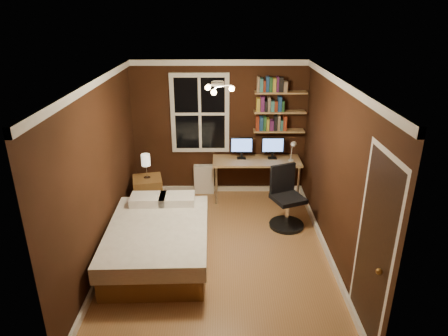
{
  "coord_description": "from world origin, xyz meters",
  "views": [
    {
      "loc": [
        0.06,
        -5.0,
        3.34
      ],
      "look_at": [
        0.08,
        0.45,
        1.14
      ],
      "focal_mm": 32.0,
      "sensor_mm": 36.0,
      "label": 1
    }
  ],
  "objects_px": {
    "nightstand": "(148,194)",
    "desk": "(257,163)",
    "monitor_right": "(273,148)",
    "bedside_lamp": "(146,166)",
    "office_chair": "(286,204)",
    "bed": "(159,241)",
    "radiator": "(204,179)",
    "desk_lamp": "(292,151)",
    "monitor_left": "(242,148)"
  },
  "relations": [
    {
      "from": "monitor_right",
      "to": "office_chair",
      "type": "bearing_deg",
      "value": -84.17
    },
    {
      "from": "bed",
      "to": "radiator",
      "type": "xyz_separation_m",
      "value": [
        0.55,
        2.15,
        0.01
      ]
    },
    {
      "from": "bed",
      "to": "nightstand",
      "type": "height_order",
      "value": "bed"
    },
    {
      "from": "bedside_lamp",
      "to": "monitor_left",
      "type": "height_order",
      "value": "monitor_left"
    },
    {
      "from": "monitor_right",
      "to": "office_chair",
      "type": "distance_m",
      "value": 1.25
    },
    {
      "from": "office_chair",
      "to": "desk",
      "type": "bearing_deg",
      "value": 89.11
    },
    {
      "from": "nightstand",
      "to": "bedside_lamp",
      "type": "bearing_deg",
      "value": 0.0
    },
    {
      "from": "nightstand",
      "to": "monitor_right",
      "type": "relative_size",
      "value": 1.46
    },
    {
      "from": "radiator",
      "to": "office_chair",
      "type": "distance_m",
      "value": 1.86
    },
    {
      "from": "bed",
      "to": "office_chair",
      "type": "bearing_deg",
      "value": 23.76
    },
    {
      "from": "nightstand",
      "to": "radiator",
      "type": "distance_m",
      "value": 1.17
    },
    {
      "from": "desk",
      "to": "monitor_left",
      "type": "bearing_deg",
      "value": 163.85
    },
    {
      "from": "bedside_lamp",
      "to": "monitor_right",
      "type": "distance_m",
      "value": 2.29
    },
    {
      "from": "desk",
      "to": "monitor_right",
      "type": "relative_size",
      "value": 3.84
    },
    {
      "from": "desk",
      "to": "office_chair",
      "type": "relative_size",
      "value": 1.57
    },
    {
      "from": "monitor_right",
      "to": "desk_lamp",
      "type": "relative_size",
      "value": 0.94
    },
    {
      "from": "desk_lamp",
      "to": "bedside_lamp",
      "type": "bearing_deg",
      "value": -172.23
    },
    {
      "from": "radiator",
      "to": "desk",
      "type": "xyz_separation_m",
      "value": [
        0.98,
        -0.21,
        0.41
      ]
    },
    {
      "from": "bedside_lamp",
      "to": "office_chair",
      "type": "bearing_deg",
      "value": -13.32
    },
    {
      "from": "radiator",
      "to": "monitor_right",
      "type": "bearing_deg",
      "value": -5.99
    },
    {
      "from": "bedside_lamp",
      "to": "radiator",
      "type": "relative_size",
      "value": 0.77
    },
    {
      "from": "bed",
      "to": "monitor_right",
      "type": "bearing_deg",
      "value": 46.33
    },
    {
      "from": "monitor_right",
      "to": "desk",
      "type": "bearing_deg",
      "value": -164.73
    },
    {
      "from": "bed",
      "to": "nightstand",
      "type": "bearing_deg",
      "value": 103.4
    },
    {
      "from": "desk",
      "to": "monitor_left",
      "type": "height_order",
      "value": "monitor_left"
    },
    {
      "from": "bed",
      "to": "nightstand",
      "type": "xyz_separation_m",
      "value": [
        -0.39,
        1.47,
        0.03
      ]
    },
    {
      "from": "bedside_lamp",
      "to": "office_chair",
      "type": "xyz_separation_m",
      "value": [
        2.33,
        -0.55,
        -0.43
      ]
    },
    {
      "from": "desk_lamp",
      "to": "office_chair",
      "type": "distance_m",
      "value": 1.09
    },
    {
      "from": "bedside_lamp",
      "to": "office_chair",
      "type": "height_order",
      "value": "bedside_lamp"
    },
    {
      "from": "radiator",
      "to": "monitor_left",
      "type": "relative_size",
      "value": 1.37
    },
    {
      "from": "radiator",
      "to": "office_chair",
      "type": "xyz_separation_m",
      "value": [
        1.38,
        -1.23,
        0.11
      ]
    },
    {
      "from": "bed",
      "to": "bedside_lamp",
      "type": "bearing_deg",
      "value": 103.4
    },
    {
      "from": "desk",
      "to": "bed",
      "type": "bearing_deg",
      "value": -128.24
    },
    {
      "from": "desk",
      "to": "office_chair",
      "type": "bearing_deg",
      "value": -68.39
    },
    {
      "from": "monitor_right",
      "to": "office_chair",
      "type": "height_order",
      "value": "monitor_right"
    },
    {
      "from": "bed",
      "to": "desk_lamp",
      "type": "bearing_deg",
      "value": 38.6
    },
    {
      "from": "monitor_left",
      "to": "desk_lamp",
      "type": "height_order",
      "value": "desk_lamp"
    },
    {
      "from": "radiator",
      "to": "monitor_left",
      "type": "distance_m",
      "value": 0.98
    },
    {
      "from": "radiator",
      "to": "desk_lamp",
      "type": "bearing_deg",
      "value": -11.94
    },
    {
      "from": "bedside_lamp",
      "to": "desk_lamp",
      "type": "distance_m",
      "value": 2.57
    },
    {
      "from": "bed",
      "to": "desk_lamp",
      "type": "height_order",
      "value": "desk_lamp"
    },
    {
      "from": "bedside_lamp",
      "to": "radiator",
      "type": "height_order",
      "value": "bedside_lamp"
    },
    {
      "from": "nightstand",
      "to": "monitor_left",
      "type": "distance_m",
      "value": 1.86
    },
    {
      "from": "bed",
      "to": "monitor_right",
      "type": "height_order",
      "value": "monitor_right"
    },
    {
      "from": "bed",
      "to": "desk",
      "type": "relative_size",
      "value": 1.22
    },
    {
      "from": "monitor_left",
      "to": "desk_lamp",
      "type": "relative_size",
      "value": 0.94
    },
    {
      "from": "bed",
      "to": "bedside_lamp",
      "type": "distance_m",
      "value": 1.62
    },
    {
      "from": "desk",
      "to": "office_chair",
      "type": "xyz_separation_m",
      "value": [
        0.4,
        -1.02,
        -0.31
      ]
    },
    {
      "from": "nightstand",
      "to": "desk",
      "type": "height_order",
      "value": "desk"
    },
    {
      "from": "bedside_lamp",
      "to": "desk_lamp",
      "type": "xyz_separation_m",
      "value": [
        2.54,
        0.35,
        0.16
      ]
    }
  ]
}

